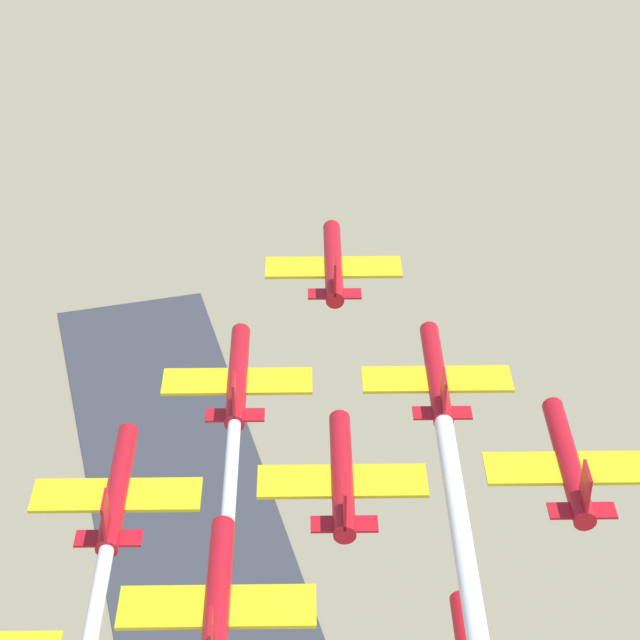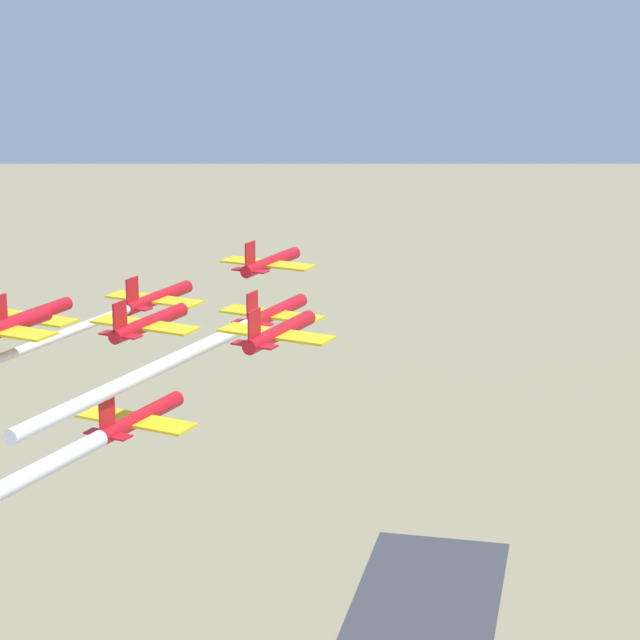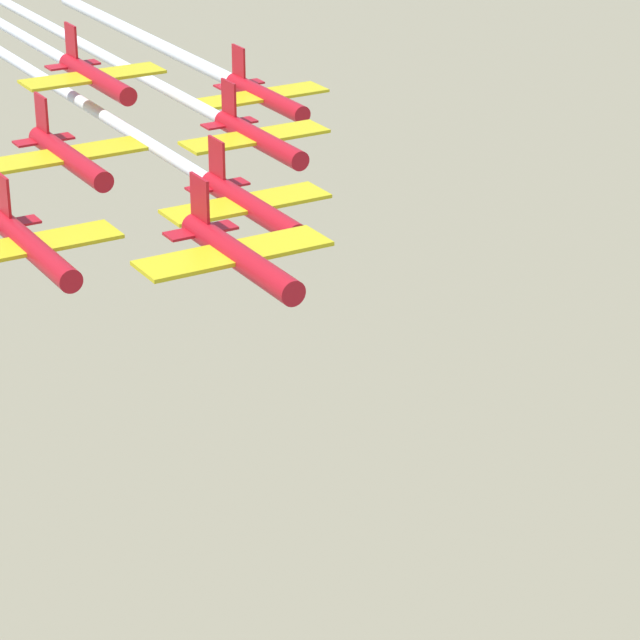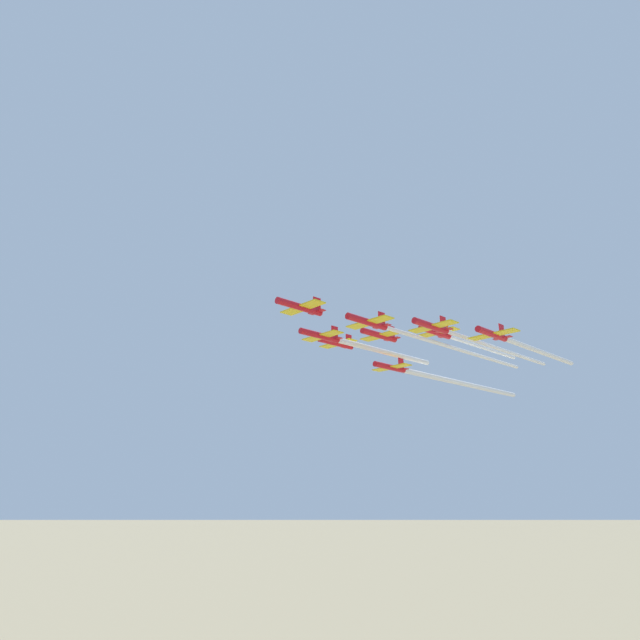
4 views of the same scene
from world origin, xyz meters
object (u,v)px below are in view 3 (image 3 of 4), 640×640
Objects in this scene: jet_6 at (264,96)px; jet_7 at (94,77)px; jet_2 at (31,246)px; jet_4 at (67,156)px; jet_1 at (249,204)px; jet_0 at (236,254)px; jet_3 at (257,137)px.

jet_6 is 13.48m from jet_7.
jet_4 reaches higher than jet_2.
jet_1 is at bearing 120.47° from jet_4.
jet_4 is at bearing -90.00° from jet_0.
jet_1 is 1.00× the size of jet_7.
jet_1 is 1.00× the size of jet_2.
jet_2 is 34.41m from jet_6.
jet_4 is at bearing -0.00° from jet_3.
jet_6 is (15.43, -30.74, -0.82)m from jet_2.
jet_6 is at bearing -180.00° from jet_7.
jet_3 reaches higher than jet_1.
jet_1 is 12.92m from jet_3.
jet_2 reaches higher than jet_6.
jet_1 is 25.86m from jet_6.
jet_7 is (9.27, -9.01, 1.48)m from jet_4.
jet_4 is (21.65, -5.28, -1.12)m from jet_0.
jet_2 is 1.00× the size of jet_7.
jet_2 reaches higher than jet_3.
jet_4 is (12.38, 3.73, 0.90)m from jet_1.
jet_6 is at bearing -120.47° from jet_3.
jet_4 is at bearing 59.53° from jet_7.
jet_1 is 1.00× the size of jet_4.
jet_3 is at bearing -120.47° from jet_0.
jet_7 is at bearing -120.47° from jet_4.
jet_2 reaches higher than jet_1.
jet_2 is 1.00× the size of jet_3.
jet_7 is at bearing -120.47° from jet_2.
jet_4 is 1.00× the size of jet_7.
jet_7 is at bearing 0.00° from jet_6.
jet_3 is 13.14m from jet_4.
jet_1 is (9.27, -9.01, -2.02)m from jet_0.
jet_0 reaches higher than jet_4.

